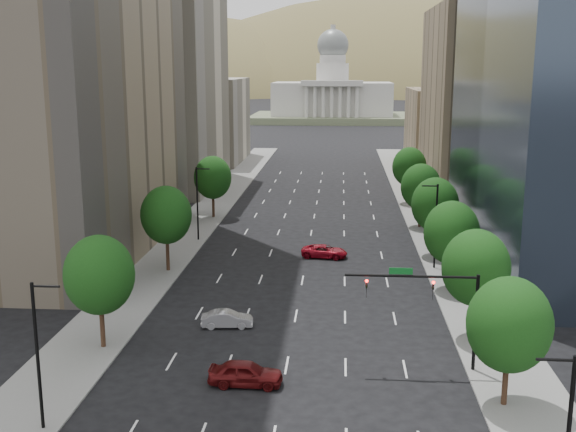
% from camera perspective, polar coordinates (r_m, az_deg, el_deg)
% --- Properties ---
extents(sidewalk_left, '(6.00, 200.00, 0.15)m').
position_cam_1_polar(sidewalk_left, '(81.02, -9.43, -2.79)').
color(sidewalk_left, slate).
rests_on(sidewalk_left, ground).
extents(sidewalk_right, '(6.00, 200.00, 0.15)m').
position_cam_1_polar(sidewalk_right, '(79.63, 12.82, -3.20)').
color(sidewalk_right, slate).
rests_on(sidewalk_right, ground).
extents(midrise_cream_left, '(14.00, 30.00, 35.00)m').
position_cam_1_polar(midrise_cream_left, '(122.38, -9.31, 10.52)').
color(midrise_cream_left, beige).
rests_on(midrise_cream_left, ground).
extents(filler_left, '(14.00, 26.00, 18.00)m').
position_cam_1_polar(filler_left, '(155.07, -6.34, 7.79)').
color(filler_left, beige).
rests_on(filler_left, ground).
extents(parking_tan_right, '(14.00, 30.00, 30.00)m').
position_cam_1_polar(parking_tan_right, '(118.05, 14.99, 8.99)').
color(parking_tan_right, '#8C7759').
rests_on(parking_tan_right, ground).
extents(filler_right, '(14.00, 26.00, 16.00)m').
position_cam_1_polar(filler_right, '(151.02, 12.59, 7.07)').
color(filler_right, '#8C7759').
rests_on(filler_right, ground).
extents(tree_right_0, '(5.20, 5.20, 8.39)m').
position_cam_1_polar(tree_right_0, '(44.99, 17.64, -8.47)').
color(tree_right_0, '#382316').
rests_on(tree_right_0, ground).
extents(tree_right_1, '(5.20, 5.20, 8.75)m').
position_cam_1_polar(tree_right_1, '(55.09, 15.11, -4.11)').
color(tree_right_1, '#382316').
rests_on(tree_right_1, ground).
extents(tree_right_2, '(5.20, 5.20, 8.61)m').
position_cam_1_polar(tree_right_2, '(66.56, 13.24, -1.34)').
color(tree_right_2, '#382316').
rests_on(tree_right_2, ground).
extents(tree_right_3, '(5.20, 5.20, 8.89)m').
position_cam_1_polar(tree_right_3, '(78.10, 11.94, 0.93)').
color(tree_right_3, '#382316').
rests_on(tree_right_3, ground).
extents(tree_right_4, '(5.20, 5.20, 8.46)m').
position_cam_1_polar(tree_right_4, '(91.85, 10.81, 2.38)').
color(tree_right_4, '#382316').
rests_on(tree_right_4, ground).
extents(tree_right_5, '(5.20, 5.20, 8.75)m').
position_cam_1_polar(tree_right_5, '(107.52, 9.90, 3.99)').
color(tree_right_5, '#382316').
rests_on(tree_right_5, ground).
extents(tree_left_0, '(5.20, 5.20, 8.75)m').
position_cam_1_polar(tree_left_0, '(53.26, -15.18, -4.68)').
color(tree_left_0, '#382316').
rests_on(tree_left_0, ground).
extents(tree_left_1, '(5.20, 5.20, 8.97)m').
position_cam_1_polar(tree_left_1, '(71.75, -9.93, 0.08)').
color(tree_left_1, '#382316').
rests_on(tree_left_1, ground).
extents(tree_left_2, '(5.20, 5.20, 8.68)m').
position_cam_1_polar(tree_left_2, '(96.78, -6.18, 3.15)').
color(tree_left_2, '#382316').
rests_on(tree_left_2, ground).
extents(streetlight_rn, '(1.70, 0.20, 9.00)m').
position_cam_1_polar(streetlight_rn, '(73.39, 11.96, -0.63)').
color(streetlight_rn, black).
rests_on(streetlight_rn, ground).
extents(streetlight_ls, '(1.70, 0.20, 9.00)m').
position_cam_1_polar(streetlight_ls, '(42.88, -19.75, -10.45)').
color(streetlight_ls, black).
rests_on(streetlight_ls, ground).
extents(streetlight_ln, '(1.70, 0.20, 9.00)m').
position_cam_1_polar(streetlight_ln, '(84.25, -7.38, 1.19)').
color(streetlight_ln, black).
rests_on(streetlight_ln, ground).
extents(traffic_signal, '(9.12, 0.40, 7.38)m').
position_cam_1_polar(traffic_signal, '(49.04, 12.34, -6.71)').
color(traffic_signal, black).
rests_on(traffic_signal, ground).
extents(capitol, '(60.00, 40.00, 35.20)m').
position_cam_1_polar(capitol, '(265.96, 3.63, 9.58)').
color(capitol, '#596647').
rests_on(capitol, ground).
extents(foothills, '(720.00, 413.00, 263.00)m').
position_cam_1_polar(foothills, '(618.91, 7.27, 6.71)').
color(foothills, olive).
rests_on(foothills, ground).
extents(car_maroon, '(4.96, 2.05, 1.68)m').
position_cam_1_polar(car_maroon, '(47.48, -3.49, -12.71)').
color(car_maroon, '#530D0F').
rests_on(car_maroon, ground).
extents(car_silver, '(4.32, 1.92, 1.38)m').
position_cam_1_polar(car_silver, '(57.36, -5.01, -8.39)').
color(car_silver, '#A4A3A8').
rests_on(car_silver, ground).
extents(car_red_far, '(5.29, 2.90, 1.40)m').
position_cam_1_polar(car_red_far, '(77.24, 3.00, -2.90)').
color(car_red_far, maroon).
rests_on(car_red_far, ground).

